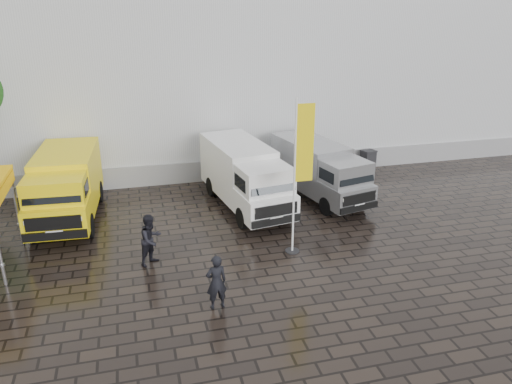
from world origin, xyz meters
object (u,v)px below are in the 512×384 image
at_px(van_silver, 320,172).
at_px(flagpole, 300,168).
at_px(wheelie_bin, 368,160).
at_px(person_tent, 151,239).
at_px(person_front, 216,282).
at_px(van_white, 245,178).
at_px(van_yellow, 66,189).

distance_m(van_silver, flagpole, 5.56).
height_order(wheelie_bin, person_tent, person_tent).
relative_size(van_silver, person_front, 3.33).
relative_size(wheelie_bin, person_tent, 0.61).
height_order(van_white, person_tent, van_white).
relative_size(van_yellow, wheelie_bin, 5.32).
height_order(flagpole, person_front, flagpole).
relative_size(van_yellow, person_front, 3.41).
bearing_deg(person_tent, van_white, 2.17).
bearing_deg(person_front, van_white, -116.94).
bearing_deg(flagpole, van_yellow, 148.79).
xyz_separation_m(van_yellow, van_silver, (10.56, -0.28, -0.11)).
height_order(person_front, person_tent, person_tent).
distance_m(van_silver, person_front, 9.38).
height_order(van_yellow, wheelie_bin, van_yellow).
relative_size(van_white, flagpole, 1.11).
bearing_deg(van_silver, van_yellow, 165.72).
bearing_deg(van_white, flagpole, -87.68).
distance_m(person_front, person_tent, 3.49).
xyz_separation_m(van_white, flagpole, (0.85, -4.35, 1.76)).
xyz_separation_m(wheelie_bin, person_front, (-9.72, -10.17, 0.30)).
bearing_deg(van_yellow, flagpole, -27.72).
distance_m(van_yellow, wheelie_bin, 14.62).
xyz_separation_m(wheelie_bin, person_tent, (-11.35, -7.09, 0.34)).
xyz_separation_m(van_silver, person_tent, (-7.56, -4.18, -0.32)).
bearing_deg(van_yellow, person_front, -54.89).
relative_size(van_white, person_front, 3.62).
xyz_separation_m(van_white, wheelie_bin, (7.22, 3.13, -0.77)).
distance_m(flagpole, person_front, 4.84).
bearing_deg(person_front, flagpole, -148.60).
height_order(van_white, wheelie_bin, van_white).
xyz_separation_m(flagpole, person_front, (-3.35, -2.69, -2.23)).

